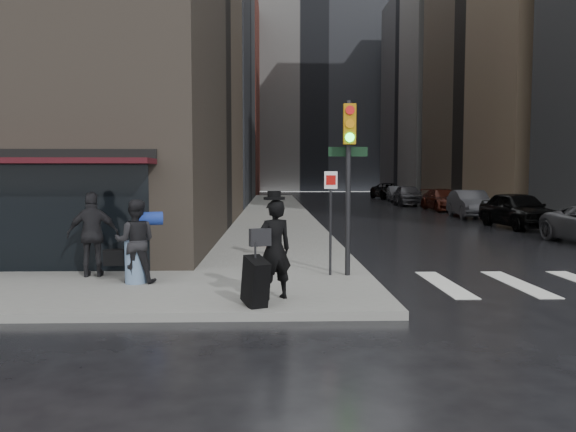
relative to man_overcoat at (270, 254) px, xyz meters
name	(u,v)px	position (x,y,z in m)	size (l,w,h in m)	color
ground	(282,295)	(0.23, 1.12, -0.97)	(140.00, 140.00, 0.00)	black
sidewalk_left	(275,209)	(0.23, 28.12, -0.89)	(4.00, 50.00, 0.15)	slate
sidewalk_right	(473,209)	(13.73, 28.12, -0.89)	(3.00, 50.00, 0.15)	slate
bldg_left_mid	(120,1)	(-12.77, 39.12, 16.03)	(22.00, 24.00, 34.00)	slate
bldg_left_far	(172,92)	(-12.77, 63.12, 12.03)	(22.00, 20.00, 26.00)	maroon
bldg_right_far	(486,92)	(26.23, 59.12, 11.53)	(22.00, 20.00, 25.00)	slate
bldg_distant	(312,88)	(6.23, 79.12, 15.03)	(40.00, 12.00, 32.00)	slate
man_overcoat	(270,254)	(0.00, 0.00, 0.00)	(0.97, 1.29, 1.95)	black
man_jeans	(135,241)	(-2.75, 1.68, 0.04)	(1.23, 0.72, 1.70)	black
man_greycoat	(93,234)	(-3.84, 2.45, 0.10)	(1.13, 0.61, 1.83)	black
traffic_light	(347,163)	(1.65, 2.37, 1.63)	(0.95, 0.44, 3.79)	black
fire_hydrant	(267,236)	(-0.14, 7.70, -0.51)	(0.38, 0.30, 0.68)	#9A1F09
parked_car_1	(518,210)	(10.98, 14.91, -0.15)	(1.92, 4.78, 1.63)	black
parked_car_2	(470,204)	(11.06, 21.24, -0.20)	(1.62, 4.63, 1.53)	#424247
parked_car_3	(443,200)	(11.51, 27.57, -0.24)	(2.02, 4.98, 1.45)	#41150D
parked_car_4	(408,195)	(10.67, 33.90, -0.16)	(1.91, 4.75, 1.62)	#403F44
parked_car_5	(397,194)	(11.24, 40.23, -0.26)	(1.49, 4.29, 1.41)	#454549
parked_car_6	(389,191)	(11.83, 46.56, -0.18)	(2.62, 5.67, 1.58)	black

